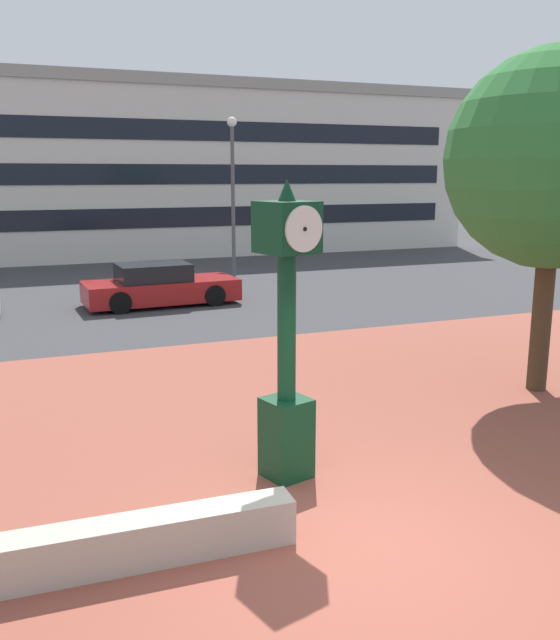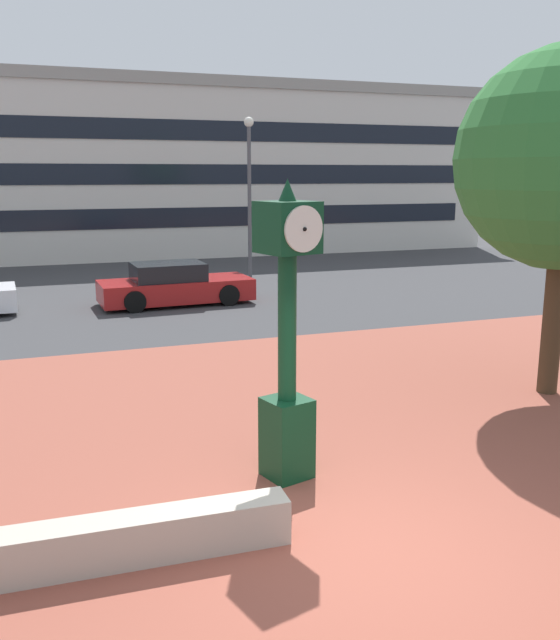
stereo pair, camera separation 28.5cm
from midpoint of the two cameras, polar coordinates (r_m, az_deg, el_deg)
ground_plane at (r=7.65m, az=7.89°, el=-18.66°), size 200.00×200.00×0.00m
plaza_brick_paving at (r=9.79m, az=0.68°, el=-11.28°), size 44.00×13.27×0.01m
planter_wall at (r=7.39m, az=-10.81°, el=-17.69°), size 3.21×0.50×0.50m
street_clock at (r=8.52m, az=1.57°, el=-1.66°), size 0.78×0.81×3.86m
car_street_mid at (r=20.81m, az=-8.57°, el=2.89°), size 4.65×2.07×1.28m
civic_building at (r=36.81m, az=-8.79°, el=12.50°), size 31.80×10.54×8.29m
street_lamp_post at (r=25.40m, az=-2.29°, el=11.74°), size 0.36×0.36×5.93m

